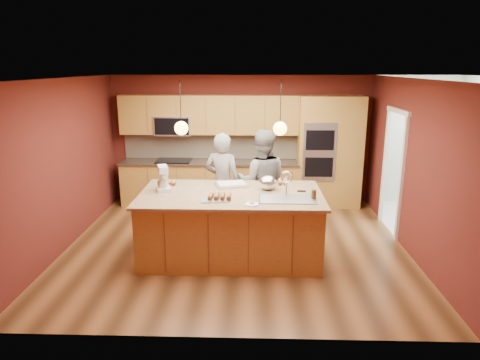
{
  "coord_description": "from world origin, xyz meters",
  "views": [
    {
      "loc": [
        0.27,
        -6.57,
        2.88
      ],
      "look_at": [
        0.07,
        -0.1,
        1.15
      ],
      "focal_mm": 32.0,
      "sensor_mm": 36.0,
      "label": 1
    }
  ],
  "objects_px": {
    "person_right": "(262,182)",
    "mixing_bowl": "(268,183)",
    "island": "(232,224)",
    "person_left": "(223,183)",
    "stand_mixer": "(163,180)"
  },
  "relations": [
    {
      "from": "mixing_bowl",
      "to": "island",
      "type": "bearing_deg",
      "value": -158.86
    },
    {
      "from": "person_right",
      "to": "stand_mixer",
      "type": "relative_size",
      "value": 4.69
    },
    {
      "from": "person_left",
      "to": "stand_mixer",
      "type": "distance_m",
      "value": 1.28
    },
    {
      "from": "island",
      "to": "mixing_bowl",
      "type": "distance_m",
      "value": 0.85
    },
    {
      "from": "stand_mixer",
      "to": "island",
      "type": "bearing_deg",
      "value": -25.57
    },
    {
      "from": "person_left",
      "to": "person_right",
      "type": "xyz_separation_m",
      "value": [
        0.69,
        0.0,
        0.03
      ]
    },
    {
      "from": "island",
      "to": "person_left",
      "type": "height_order",
      "value": "person_left"
    },
    {
      "from": "person_left",
      "to": "person_right",
      "type": "distance_m",
      "value": 0.69
    },
    {
      "from": "island",
      "to": "person_right",
      "type": "bearing_deg",
      "value": 65.26
    },
    {
      "from": "island",
      "to": "person_right",
      "type": "height_order",
      "value": "person_right"
    },
    {
      "from": "island",
      "to": "mixing_bowl",
      "type": "xyz_separation_m",
      "value": [
        0.55,
        0.21,
        0.61
      ]
    },
    {
      "from": "stand_mixer",
      "to": "mixing_bowl",
      "type": "xyz_separation_m",
      "value": [
        1.62,
        0.1,
        -0.06
      ]
    },
    {
      "from": "island",
      "to": "person_right",
      "type": "xyz_separation_m",
      "value": [
        0.47,
        1.03,
        0.4
      ]
    },
    {
      "from": "person_right",
      "to": "mixing_bowl",
      "type": "height_order",
      "value": "person_right"
    },
    {
      "from": "person_left",
      "to": "stand_mixer",
      "type": "relative_size",
      "value": 4.55
    }
  ]
}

